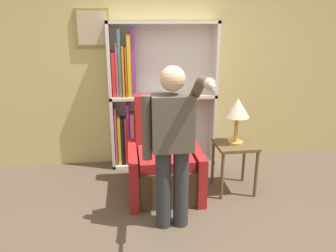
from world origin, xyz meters
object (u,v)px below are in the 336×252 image
(side_table, at_px, (235,151))
(table_lamp, at_px, (237,110))
(armchair, at_px, (164,164))
(bookcase, at_px, (149,100))
(person_standing, at_px, (172,141))

(side_table, bearing_deg, table_lamp, 0.00)
(armchair, xyz_separation_m, table_lamp, (0.84, -0.07, 0.65))
(bookcase, bearing_deg, table_lamp, -44.19)
(bookcase, height_order, armchair, bookcase)
(side_table, bearing_deg, bookcase, 135.81)
(bookcase, relative_size, armchair, 1.74)
(armchair, height_order, table_lamp, table_lamp)
(armchair, relative_size, person_standing, 0.71)
(armchair, xyz_separation_m, side_table, (0.84, -0.07, 0.14))
(armchair, bearing_deg, person_standing, -90.13)
(person_standing, bearing_deg, bookcase, 93.69)
(side_table, bearing_deg, person_standing, -142.69)
(person_standing, height_order, table_lamp, person_standing)
(bookcase, bearing_deg, person_standing, -86.31)
(armchair, xyz_separation_m, person_standing, (-0.00, -0.71, 0.56))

